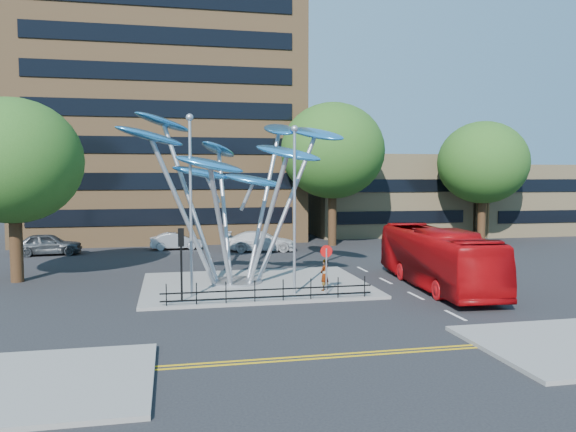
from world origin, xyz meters
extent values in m
plane|color=black|center=(0.00, 0.00, 0.00)|extent=(120.00, 120.00, 0.00)
cube|color=slate|center=(-1.00, 6.00, 0.07)|extent=(12.00, 9.00, 0.15)
cube|color=gold|center=(0.00, -6.00, 0.01)|extent=(40.00, 0.12, 0.01)
cube|color=gold|center=(0.00, -6.30, 0.01)|extent=(40.00, 0.12, 0.01)
cube|color=olive|center=(-6.00, 32.00, 15.00)|extent=(25.00, 15.00, 30.00)
cube|color=tan|center=(16.00, 30.00, 4.00)|extent=(15.00, 8.00, 8.00)
cube|color=tan|center=(30.00, 28.00, 3.50)|extent=(12.00, 8.00, 7.00)
cylinder|color=black|center=(8.00, 22.00, 2.86)|extent=(0.70, 0.70, 5.72)
ellipsoid|color=#1A4614|center=(8.00, 22.00, 8.06)|extent=(8.80, 8.80, 8.10)
cylinder|color=black|center=(-14.00, 10.00, 2.42)|extent=(0.70, 0.70, 4.84)
ellipsoid|color=#1A4614|center=(-14.00, 10.00, 6.82)|extent=(7.60, 7.60, 6.99)
cylinder|color=black|center=(22.00, 22.00, 2.53)|extent=(0.70, 0.70, 5.06)
ellipsoid|color=#1A4614|center=(22.00, 22.00, 7.13)|extent=(8.00, 8.00, 7.36)
cylinder|color=#9EA0A5|center=(-2.00, 6.50, 0.21)|extent=(2.80, 2.80, 0.12)
cylinder|color=#9EA0A5|center=(-3.20, 5.90, 4.05)|extent=(0.24, 0.24, 7.80)
ellipsoid|color=#3393DE|center=(-6.40, 4.90, 7.95)|extent=(3.92, 2.95, 1.39)
cylinder|color=#9EA0A5|center=(-2.40, 5.50, 3.35)|extent=(0.24, 0.24, 6.40)
ellipsoid|color=#3393DE|center=(-3.60, 3.30, 6.55)|extent=(3.47, 1.78, 1.31)
cylinder|color=#9EA0A5|center=(-1.40, 5.70, 3.65)|extent=(0.24, 0.24, 7.00)
ellipsoid|color=#3393DE|center=(0.40, 4.10, 7.15)|extent=(3.81, 3.11, 1.36)
cylinder|color=#9EA0A5|center=(-0.80, 6.50, 4.25)|extent=(0.24, 0.24, 8.20)
ellipsoid|color=#3393DE|center=(2.60, 6.90, 8.35)|extent=(3.52, 4.06, 1.44)
cylinder|color=#9EA0A5|center=(-1.20, 7.40, 4.45)|extent=(0.24, 0.24, 8.60)
ellipsoid|color=#3393DE|center=(1.00, 9.40, 8.75)|extent=(2.21, 3.79, 1.39)
cylinder|color=#9EA0A5|center=(-2.20, 7.50, 3.85)|extent=(0.24, 0.24, 7.40)
ellipsoid|color=#3393DE|center=(-2.60, 10.10, 7.55)|extent=(3.02, 3.71, 1.34)
cylinder|color=#9EA0A5|center=(-3.00, 6.90, 4.55)|extent=(0.24, 0.24, 8.80)
ellipsoid|color=#3393DE|center=(-5.80, 8.30, 8.95)|extent=(3.88, 3.60, 1.42)
ellipsoid|color=#3393DE|center=(-3.80, 6.70, 6.15)|extent=(3.40, 1.96, 1.13)
ellipsoid|color=#3393DE|center=(-1.10, 6.10, 5.75)|extent=(3.39, 2.16, 1.11)
cylinder|color=#9EA0A5|center=(-4.50, 3.50, 4.40)|extent=(0.14, 0.14, 8.50)
sphere|color=#9EA0A5|center=(-4.50, 3.50, 8.77)|extent=(0.36, 0.36, 0.36)
cylinder|color=#9EA0A5|center=(0.50, 3.00, 4.15)|extent=(0.14, 0.14, 8.00)
sphere|color=#9EA0A5|center=(0.50, 3.00, 8.27)|extent=(0.36, 0.36, 0.36)
cylinder|color=black|center=(-5.00, 2.50, 1.75)|extent=(0.10, 0.10, 3.20)
cube|color=black|center=(-5.00, 2.50, 3.15)|extent=(0.28, 0.18, 0.85)
sphere|color=#FF0C0C|center=(-5.00, 2.50, 3.43)|extent=(0.18, 0.18, 0.18)
cylinder|color=#9EA0A5|center=(2.00, 2.50, 1.30)|extent=(0.08, 0.08, 2.30)
cylinder|color=red|center=(2.00, 2.53, 2.30)|extent=(0.60, 0.04, 0.60)
cube|color=white|center=(2.00, 2.55, 2.30)|extent=(0.42, 0.03, 0.10)
cylinder|color=black|center=(-5.70, 1.70, 0.65)|extent=(0.05, 0.05, 1.00)
cylinder|color=black|center=(-4.36, 1.70, 0.65)|extent=(0.05, 0.05, 1.00)
cylinder|color=black|center=(-3.01, 1.70, 0.65)|extent=(0.05, 0.05, 1.00)
cylinder|color=black|center=(-1.67, 1.70, 0.65)|extent=(0.05, 0.05, 1.00)
cylinder|color=black|center=(-0.33, 1.70, 0.65)|extent=(0.05, 0.05, 1.00)
cylinder|color=black|center=(1.01, 1.70, 0.65)|extent=(0.05, 0.05, 1.00)
cylinder|color=black|center=(2.36, 1.70, 0.65)|extent=(0.05, 0.05, 1.00)
cylinder|color=black|center=(3.70, 1.70, 0.65)|extent=(0.05, 0.05, 1.00)
cube|color=black|center=(-1.00, 1.70, 0.70)|extent=(10.00, 0.06, 0.06)
cube|color=black|center=(-1.00, 1.70, 0.35)|extent=(10.00, 0.06, 0.06)
imported|color=#A2070B|center=(8.50, 3.75, 1.59)|extent=(3.48, 11.60, 3.19)
imported|color=gray|center=(2.19, 3.51, 0.95)|extent=(0.69, 0.67, 1.60)
imported|color=#404448|center=(-14.55, 20.88, 0.83)|extent=(4.95, 2.20, 1.65)
imported|color=#ACAFB4|center=(-5.08, 22.13, 0.68)|extent=(4.21, 1.68, 1.36)
imported|color=silver|center=(1.50, 19.72, 0.79)|extent=(5.72, 2.99, 1.58)
camera|label=1|loc=(-5.42, -23.80, 6.07)|focal=35.00mm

